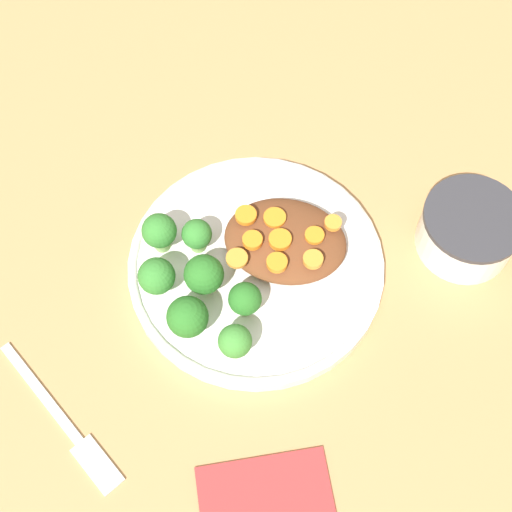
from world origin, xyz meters
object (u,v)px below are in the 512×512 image
at_px(plate, 256,265).
at_px(fork, 69,428).
at_px(napkin, 266,501).
at_px(dip_bowl, 469,229).

height_order(plate, fork, plate).
bearing_deg(fork, napkin, 28.69).
relative_size(dip_bowl, napkin, 0.74).
relative_size(plate, dip_bowl, 2.55).
xyz_separation_m(dip_bowl, napkin, (0.16, 0.31, -0.03)).
bearing_deg(fork, dip_bowl, 74.83).
bearing_deg(plate, dip_bowl, -160.32).
height_order(dip_bowl, fork, dip_bowl).
bearing_deg(napkin, fork, -8.00).
bearing_deg(napkin, dip_bowl, -117.21).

